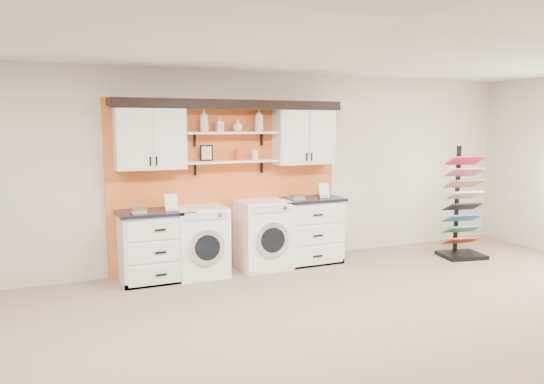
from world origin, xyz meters
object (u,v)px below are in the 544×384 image
base_cabinet_right (308,230)px  dryer (263,234)px  washer (200,241)px  sample_rack (462,222)px  base_cabinet_left (155,246)px

base_cabinet_right → dryer: size_ratio=1.02×
washer → dryer: bearing=0.0°
base_cabinet_right → dryer: dryer is taller
sample_rack → base_cabinet_left: bearing=-176.9°
base_cabinet_left → washer: (0.60, -0.00, 0.00)m
base_cabinet_left → sample_rack: (4.59, -0.69, 0.07)m
washer → base_cabinet_right: bearing=0.1°
washer → sample_rack: sample_rack is taller
washer → dryer: size_ratio=0.97×
base_cabinet_left → dryer: 1.53m
base_cabinet_left → washer: bearing=-0.3°
base_cabinet_right → sample_rack: 2.43m
base_cabinet_right → washer: bearing=-179.9°
base_cabinet_right → washer: (-1.66, -0.00, -0.01)m
base_cabinet_left → dryer: bearing=-0.1°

